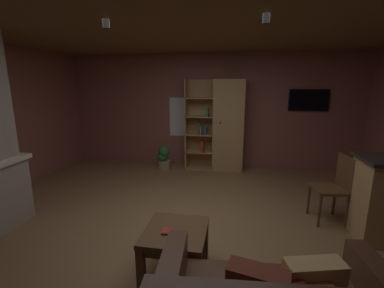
{
  "coord_description": "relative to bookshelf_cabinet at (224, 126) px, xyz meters",
  "views": [
    {
      "loc": [
        0.57,
        -2.99,
        1.82
      ],
      "look_at": [
        0.0,
        0.4,
        1.05
      ],
      "focal_mm": 24.47,
      "sensor_mm": 36.0,
      "label": 1
    }
  ],
  "objects": [
    {
      "name": "ceiling",
      "position": [
        -0.33,
        -2.61,
        1.55
      ],
      "size": [
        6.43,
        5.71,
        0.02
      ],
      "primitive_type": "cube",
      "color": "brown"
    },
    {
      "name": "table_book_0",
      "position": [
        -0.36,
        -3.45,
        -0.48
      ],
      "size": [
        0.11,
        0.11,
        0.02
      ],
      "primitive_type": "cube",
      "rotation": [
        0.0,
        0.0,
        0.06
      ],
      "color": "#B22D2D",
      "rests_on": "coffee_table"
    },
    {
      "name": "potted_floor_plant",
      "position": [
        -1.3,
        -0.23,
        -0.7
      ],
      "size": [
        0.28,
        0.27,
        0.54
      ],
      "color": "#9E896B",
      "rests_on": "ground"
    },
    {
      "name": "track_light_spot_2",
      "position": [
        0.48,
        -2.88,
        1.47
      ],
      "size": [
        0.07,
        0.07,
        0.09
      ],
      "primitive_type": "cylinder",
      "color": "black"
    },
    {
      "name": "window_pane_back",
      "position": [
        -0.87,
        0.24,
        0.15
      ],
      "size": [
        0.78,
        0.01,
        0.87
      ],
      "primitive_type": "cube",
      "color": "white"
    },
    {
      "name": "floor",
      "position": [
        -0.33,
        -2.61,
        -0.97
      ],
      "size": [
        6.43,
        5.71,
        0.02
      ],
      "primitive_type": "cube",
      "color": "olive",
      "rests_on": "ground"
    },
    {
      "name": "wall_mounted_tv",
      "position": [
        1.71,
        0.21,
        0.56
      ],
      "size": [
        0.79,
        0.06,
        0.44
      ],
      "color": "black"
    },
    {
      "name": "track_light_spot_1",
      "position": [
        -1.1,
        -2.92,
        1.47
      ],
      "size": [
        0.07,
        0.07,
        0.09
      ],
      "primitive_type": "cylinder",
      "color": "black"
    },
    {
      "name": "coffee_table",
      "position": [
        -0.3,
        -3.39,
        -0.59
      ],
      "size": [
        0.59,
        0.63,
        0.47
      ],
      "color": "brown",
      "rests_on": "ground"
    },
    {
      "name": "wall_back",
      "position": [
        -0.33,
        0.27,
        0.29
      ],
      "size": [
        6.55,
        0.06,
        2.5
      ],
      "primitive_type": "cube",
      "color": "#8E544C",
      "rests_on": "ground"
    },
    {
      "name": "bookshelf_cabinet",
      "position": [
        0.0,
        0.0,
        0.0
      ],
      "size": [
        1.24,
        0.41,
        1.95
      ],
      "color": "tan",
      "rests_on": "ground"
    },
    {
      "name": "dining_chair",
      "position": [
        1.59,
        -2.03,
        -0.43
      ],
      "size": [
        0.47,
        0.47,
        0.92
      ],
      "color": "brown",
      "rests_on": "ground"
    }
  ]
}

